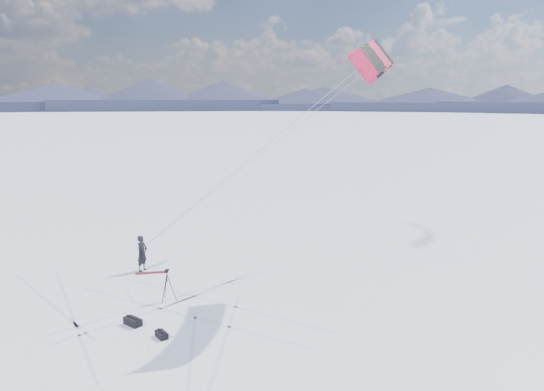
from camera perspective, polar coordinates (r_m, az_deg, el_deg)
The scene contains 9 objects.
ground at distance 23.27m, azimuth -15.57°, elevation -11.74°, with size 1800.00×1800.00×0.00m, color white.
horizon_hills at distance 22.20m, azimuth -16.02°, elevation -3.34°, with size 704.00×705.94×8.63m.
snow_tracks at distance 23.20m, azimuth -17.86°, elevation -11.92°, with size 17.62×14.39×0.01m.
snowkiter at distance 27.89m, azimuth -13.72°, elevation -7.87°, with size 0.67×0.44×1.83m, color black.
snowboard at distance 27.44m, azimuth -12.92°, elevation -8.10°, with size 1.49×0.28×0.04m, color maroon.
tripod at distance 23.46m, azimuth -11.21°, elevation -8.96°, with size 0.70×0.61×1.42m.
gear_bag_a at distance 21.68m, azimuth -14.74°, elevation -12.96°, with size 0.81×0.48×0.34m.
gear_bag_b at distance 20.43m, azimuth -11.80°, elevation -14.43°, with size 0.68×0.52×0.28m.
power_kite at distance 23.94m, azimuth 10.89°, elevation 14.01°, with size 11.94×6.23×9.90m.
Camera 1 is at (15.53, -15.00, 8.69)m, focal length 35.00 mm.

